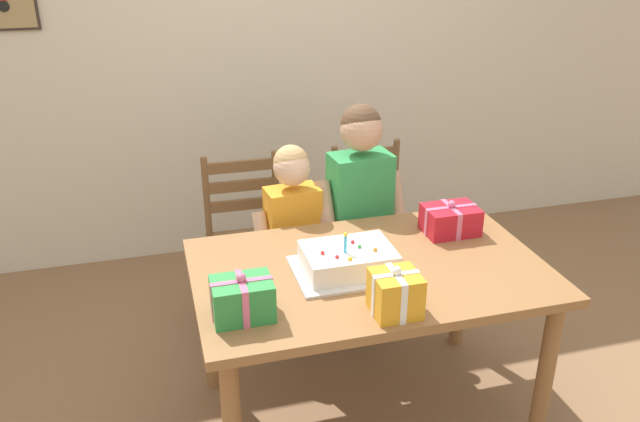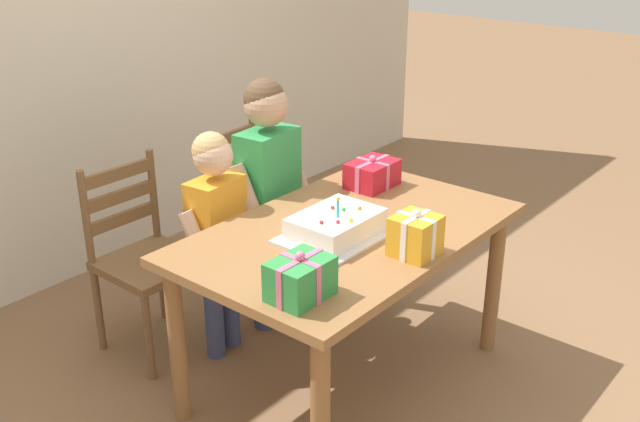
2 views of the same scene
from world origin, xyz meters
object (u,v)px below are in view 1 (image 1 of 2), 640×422
(gift_box_corner_small, at_px, (242,299))
(birthday_cake, at_px, (348,261))
(gift_box_red_large, at_px, (450,220))
(chair_left, at_px, (248,242))
(gift_box_beside_cake, at_px, (395,293))
(child_younger, at_px, (293,229))
(child_older, at_px, (360,202))
(chair_right, at_px, (374,227))
(dining_table, at_px, (369,288))

(gift_box_corner_small, bearing_deg, birthday_cake, 24.48)
(gift_box_red_large, distance_m, chair_left, 1.14)
(gift_box_corner_small, bearing_deg, gift_box_red_large, 22.86)
(gift_box_beside_cake, bearing_deg, gift_box_corner_small, 167.09)
(child_younger, bearing_deg, child_older, -0.06)
(chair_right, bearing_deg, gift_box_corner_small, -128.99)
(birthday_cake, distance_m, gift_box_beside_cake, 0.34)
(child_younger, bearing_deg, gift_box_red_large, -31.59)
(chair_left, bearing_deg, gift_box_corner_small, -99.74)
(birthday_cake, bearing_deg, child_younger, 98.02)
(gift_box_corner_small, xyz_separation_m, child_older, (0.72, 0.82, -0.05))
(gift_box_red_large, distance_m, child_older, 0.50)
(gift_box_red_large, bearing_deg, gift_box_beside_cake, -131.34)
(gift_box_red_large, bearing_deg, dining_table, -155.52)
(gift_box_red_large, height_order, gift_box_corner_small, gift_box_corner_small)
(dining_table, relative_size, chair_right, 1.57)
(dining_table, height_order, chair_left, chair_left)
(birthday_cake, height_order, gift_box_red_large, birthday_cake)
(birthday_cake, relative_size, gift_box_beside_cake, 2.27)
(gift_box_beside_cake, distance_m, gift_box_corner_small, 0.55)
(birthday_cake, height_order, chair_right, birthday_cake)
(gift_box_corner_small, bearing_deg, dining_table, 21.50)
(child_older, bearing_deg, birthday_cake, -112.75)
(child_younger, bearing_deg, gift_box_corner_small, -114.55)
(gift_box_red_large, height_order, gift_box_beside_cake, gift_box_beside_cake)
(dining_table, height_order, gift_box_red_large, gift_box_red_large)
(chair_right, distance_m, child_older, 0.48)
(gift_box_corner_small, bearing_deg, child_younger, 65.45)
(dining_table, height_order, gift_box_beside_cake, gift_box_beside_cake)
(birthday_cake, height_order, gift_box_corner_small, birthday_cake)
(birthday_cake, height_order, gift_box_beside_cake, same)
(gift_box_beside_cake, relative_size, chair_left, 0.21)
(gift_box_beside_cake, bearing_deg, gift_box_red_large, 48.66)
(gift_box_red_large, xyz_separation_m, gift_box_beside_cake, (-0.49, -0.55, 0.02))
(gift_box_red_large, xyz_separation_m, chair_right, (-0.10, 0.71, -0.35))
(dining_table, distance_m, gift_box_beside_cake, 0.39)
(gift_box_red_large, xyz_separation_m, gift_box_corner_small, (-1.02, -0.43, 0.01))
(gift_box_beside_cake, bearing_deg, child_older, 78.83)
(chair_right, bearing_deg, gift_box_red_large, -82.17)
(birthday_cake, height_order, chair_left, birthday_cake)
(chair_right, height_order, child_older, child_older)
(dining_table, height_order, chair_right, chair_right)
(chair_left, relative_size, child_younger, 0.84)
(gift_box_corner_small, relative_size, child_younger, 0.20)
(gift_box_beside_cake, xyz_separation_m, child_older, (0.19, 0.95, -0.06))
(gift_box_beside_cake, height_order, chair_left, gift_box_beside_cake)
(birthday_cake, relative_size, gift_box_red_large, 1.80)
(chair_right, bearing_deg, birthday_cake, -116.30)
(dining_table, relative_size, gift_box_corner_small, 6.52)
(birthday_cake, distance_m, gift_box_red_large, 0.60)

